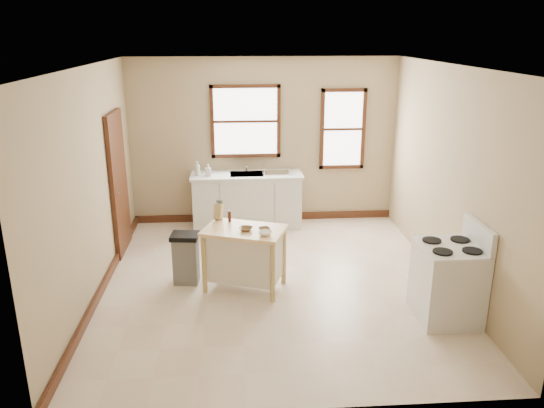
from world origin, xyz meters
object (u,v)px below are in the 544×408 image
at_px(soap_bottle_a, 197,168).
at_px(soap_bottle_b, 208,170).
at_px(bowl_b, 264,229).
at_px(bowl_a, 246,229).
at_px(knife_block, 219,212).
at_px(trash_bin, 186,258).
at_px(gas_stove, 449,272).
at_px(pepper_grinder, 229,216).
at_px(kitchen_island, 245,259).
at_px(dish_rack, 276,170).
at_px(bowl_c, 265,233).

relative_size(soap_bottle_a, soap_bottle_b, 1.20).
bearing_deg(bowl_b, bowl_a, 175.12).
xyz_separation_m(knife_block, bowl_b, (0.58, -0.46, -0.08)).
bearing_deg(trash_bin, bowl_a, -13.19).
bearing_deg(bowl_b, gas_stove, -22.40).
bearing_deg(bowl_a, trash_bin, 161.08).
height_order(pepper_grinder, gas_stove, gas_stove).
distance_m(kitchen_island, knife_block, 0.72).
bearing_deg(knife_block, bowl_a, -31.26).
distance_m(dish_rack, gas_stove, 3.68).
relative_size(bowl_b, gas_stove, 0.12).
distance_m(soap_bottle_a, bowl_b, 2.56).
distance_m(kitchen_island, bowl_a, 0.43).
bearing_deg(soap_bottle_a, trash_bin, -70.80).
bearing_deg(soap_bottle_b, knife_block, -83.64).
relative_size(soap_bottle_b, dish_rack, 0.45).
distance_m(bowl_a, trash_bin, 0.97).
distance_m(trash_bin, gas_stove, 3.28).
distance_m(pepper_grinder, bowl_c, 0.68).
height_order(dish_rack, bowl_a, dish_rack).
relative_size(bowl_b, trash_bin, 0.21).
bearing_deg(soap_bottle_b, trash_bin, -96.68).
distance_m(knife_block, bowl_b, 0.75).
distance_m(soap_bottle_b, bowl_a, 2.36).
relative_size(soap_bottle_b, knife_block, 0.97).
bearing_deg(pepper_grinder, knife_block, 142.85).
bearing_deg(bowl_c, bowl_a, 142.82).
distance_m(knife_block, bowl_a, 0.57).
bearing_deg(pepper_grinder, dish_rack, 69.31).
bearing_deg(kitchen_island, gas_stove, -2.03).
distance_m(soap_bottle_a, bowl_c, 2.71).
distance_m(soap_bottle_b, bowl_c, 2.60).
relative_size(bowl_a, trash_bin, 0.25).
distance_m(pepper_grinder, gas_stove, 2.78).
height_order(pepper_grinder, bowl_a, pepper_grinder).
distance_m(bowl_b, gas_stove, 2.23).
distance_m(soap_bottle_a, pepper_grinder, 2.08).
relative_size(dish_rack, knife_block, 2.14).
distance_m(soap_bottle_a, bowl_a, 2.46).
bearing_deg(bowl_c, pepper_grinder, 130.53).
height_order(dish_rack, bowl_b, dish_rack).
bearing_deg(knife_block, dish_rack, 85.29).
bearing_deg(knife_block, soap_bottle_a, 122.27).
bearing_deg(dish_rack, knife_block, -123.63).
bearing_deg(bowl_a, knife_block, 128.12).
bearing_deg(bowl_b, knife_block, 141.13).
xyz_separation_m(kitchen_island, gas_stove, (2.30, -0.92, 0.17)).
height_order(bowl_a, bowl_c, bowl_c).
relative_size(kitchen_island, bowl_b, 6.97).
bearing_deg(dish_rack, soap_bottle_a, 172.97).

